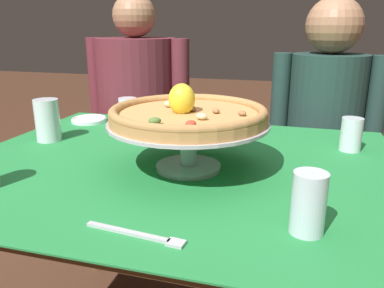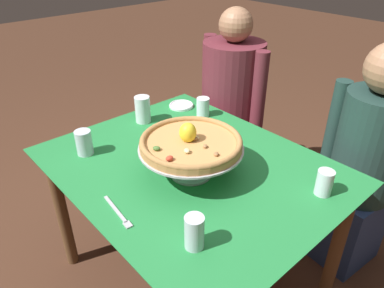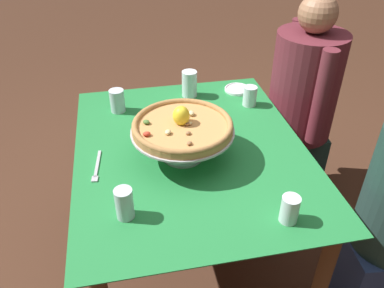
{
  "view_description": "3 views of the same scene",
  "coord_description": "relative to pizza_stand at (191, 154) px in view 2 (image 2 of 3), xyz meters",
  "views": [
    {
      "loc": [
        0.32,
        -0.97,
        1.09
      ],
      "look_at": [
        0.06,
        -0.04,
        0.79
      ],
      "focal_mm": 36.01,
      "sensor_mm": 36.0,
      "label": 1
    },
    {
      "loc": [
        0.96,
        -0.85,
        1.59
      ],
      "look_at": [
        -0.01,
        0.01,
        0.82
      ],
      "focal_mm": 33.82,
      "sensor_mm": 36.0,
      "label": 2
    },
    {
      "loc": [
        1.34,
        -0.26,
        1.7
      ],
      "look_at": [
        0.07,
        -0.01,
        0.79
      ],
      "focal_mm": 36.46,
      "sensor_mm": 36.0,
      "label": 3
    }
  ],
  "objects": [
    {
      "name": "ground_plane",
      "position": [
        -0.05,
        0.04,
        -0.82
      ],
      "size": [
        14.0,
        14.0,
        0.0
      ],
      "primitive_type": "plane",
      "color": "#4C2D1E"
    },
    {
      "name": "dining_table",
      "position": [
        -0.05,
        0.04,
        -0.2
      ],
      "size": [
        1.22,
        0.98,
        0.72
      ],
      "color": "brown",
      "rests_on": "ground"
    },
    {
      "name": "pizza_stand",
      "position": [
        0.0,
        0.0,
        0.0
      ],
      "size": [
        0.42,
        0.42,
        0.13
      ],
      "color": "#B7B7C1",
      "rests_on": "dining_table"
    },
    {
      "name": "pizza",
      "position": [
        -0.0,
        -0.0,
        0.05
      ],
      "size": [
        0.4,
        0.4,
        0.1
      ],
      "color": "tan",
      "rests_on": "pizza_stand"
    },
    {
      "name": "water_glass_back_right",
      "position": [
        0.43,
        0.29,
        -0.05
      ],
      "size": [
        0.06,
        0.06,
        0.1
      ],
      "color": "silver",
      "rests_on": "dining_table"
    },
    {
      "name": "water_glass_front_left",
      "position": [
        -0.43,
        -0.25,
        -0.05
      ],
      "size": [
        0.07,
        0.07,
        0.11
      ],
      "color": "silver",
      "rests_on": "dining_table"
    },
    {
      "name": "water_glass_side_left",
      "position": [
        -0.52,
        0.13,
        -0.04
      ],
      "size": [
        0.08,
        0.08,
        0.14
      ],
      "color": "white",
      "rests_on": "dining_table"
    },
    {
      "name": "water_glass_back_left",
      "position": [
        -0.36,
        0.41,
        -0.05
      ],
      "size": [
        0.07,
        0.07,
        0.1
      ],
      "color": "white",
      "rests_on": "dining_table"
    },
    {
      "name": "water_glass_front_right",
      "position": [
        0.3,
        -0.26,
        -0.04
      ],
      "size": [
        0.06,
        0.06,
        0.12
      ],
      "color": "silver",
      "rests_on": "dining_table"
    },
    {
      "name": "side_plate",
      "position": [
        -0.53,
        0.39,
        -0.09
      ],
      "size": [
        0.14,
        0.14,
        0.02
      ],
      "color": "white",
      "rests_on": "dining_table"
    },
    {
      "name": "dinner_fork",
      "position": [
        0.01,
        -0.35,
        -0.09
      ],
      "size": [
        0.2,
        0.04,
        0.01
      ],
      "color": "#B7B7C1",
      "rests_on": "dining_table"
    },
    {
      "name": "diner_left",
      "position": [
        -0.48,
        0.76,
        -0.21
      ],
      "size": [
        0.53,
        0.41,
        1.23
      ],
      "color": "#1E3833",
      "rests_on": "ground"
    },
    {
      "name": "diner_right",
      "position": [
        0.38,
        0.79,
        -0.25
      ],
      "size": [
        0.47,
        0.35,
        1.2
      ],
      "color": "navy",
      "rests_on": "ground"
    }
  ]
}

